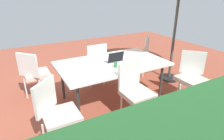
{
  "coord_description": "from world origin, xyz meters",
  "views": [
    {
      "loc": [
        1.65,
        2.99,
        2.05
      ],
      "look_at": [
        0.0,
        0.0,
        0.62
      ],
      "focal_mm": 30.87,
      "sensor_mm": 36.0,
      "label": 1
    }
  ],
  "objects_px": {
    "laptop": "(114,60)",
    "chair_southeast": "(35,72)",
    "chair_south": "(95,62)",
    "chair_northwest": "(191,75)",
    "chair_southwest": "(141,53)",
    "chair_north": "(135,89)",
    "cup": "(116,65)",
    "chair_northeast": "(57,112)",
    "dining_table": "(112,65)"
  },
  "relations": [
    {
      "from": "chair_northeast",
      "to": "cup",
      "type": "relative_size",
      "value": 9.78
    },
    {
      "from": "chair_southwest",
      "to": "chair_northwest",
      "type": "distance_m",
      "value": 1.55
    },
    {
      "from": "chair_southwest",
      "to": "cup",
      "type": "height_order",
      "value": "chair_southwest"
    },
    {
      "from": "chair_north",
      "to": "chair_northwest",
      "type": "relative_size",
      "value": 1.0
    },
    {
      "from": "laptop",
      "to": "cup",
      "type": "height_order",
      "value": "laptop"
    },
    {
      "from": "cup",
      "to": "laptop",
      "type": "bearing_deg",
      "value": -113.4
    },
    {
      "from": "dining_table",
      "to": "chair_northwest",
      "type": "bearing_deg",
      "value": 147.28
    },
    {
      "from": "dining_table",
      "to": "chair_north",
      "type": "bearing_deg",
      "value": 90.67
    },
    {
      "from": "chair_northwest",
      "to": "laptop",
      "type": "height_order",
      "value": "laptop"
    },
    {
      "from": "chair_south",
      "to": "dining_table",
      "type": "bearing_deg",
      "value": 92.95
    },
    {
      "from": "dining_table",
      "to": "laptop",
      "type": "height_order",
      "value": "laptop"
    },
    {
      "from": "dining_table",
      "to": "chair_northeast",
      "type": "height_order",
      "value": "chair_northeast"
    },
    {
      "from": "laptop",
      "to": "cup",
      "type": "distance_m",
      "value": 0.28
    },
    {
      "from": "dining_table",
      "to": "chair_south",
      "type": "distance_m",
      "value": 0.75
    },
    {
      "from": "chair_southeast",
      "to": "chair_northwest",
      "type": "bearing_deg",
      "value": -163.9
    },
    {
      "from": "chair_north",
      "to": "chair_northeast",
      "type": "height_order",
      "value": "same"
    },
    {
      "from": "chair_southwest",
      "to": "chair_north",
      "type": "bearing_deg",
      "value": 7.97
    },
    {
      "from": "chair_south",
      "to": "chair_north",
      "type": "relative_size",
      "value": 1.0
    },
    {
      "from": "chair_southeast",
      "to": "chair_north",
      "type": "distance_m",
      "value": 2.01
    },
    {
      "from": "laptop",
      "to": "chair_southeast",
      "type": "bearing_deg",
      "value": -29.29
    },
    {
      "from": "chair_southeast",
      "to": "dining_table",
      "type": "bearing_deg",
      "value": -162.75
    },
    {
      "from": "dining_table",
      "to": "laptop",
      "type": "bearing_deg",
      "value": -170.77
    },
    {
      "from": "dining_table",
      "to": "chair_southeast",
      "type": "bearing_deg",
      "value": -30.4
    },
    {
      "from": "chair_north",
      "to": "laptop",
      "type": "bearing_deg",
      "value": 79.8
    },
    {
      "from": "chair_southwest",
      "to": "chair_northwest",
      "type": "relative_size",
      "value": 1.0
    },
    {
      "from": "dining_table",
      "to": "chair_south",
      "type": "relative_size",
      "value": 2.06
    },
    {
      "from": "chair_north",
      "to": "cup",
      "type": "xyz_separation_m",
      "value": [
        0.07,
        -0.51,
        0.27
      ]
    },
    {
      "from": "chair_southwest",
      "to": "laptop",
      "type": "bearing_deg",
      "value": -10.97
    },
    {
      "from": "chair_south",
      "to": "chair_northwest",
      "type": "distance_m",
      "value": 2.02
    },
    {
      "from": "dining_table",
      "to": "chair_northeast",
      "type": "bearing_deg",
      "value": 31.18
    },
    {
      "from": "chair_northeast",
      "to": "cup",
      "type": "distance_m",
      "value": 1.33
    },
    {
      "from": "chair_south",
      "to": "chair_northwest",
      "type": "bearing_deg",
      "value": 130.14
    },
    {
      "from": "chair_southwest",
      "to": "chair_northeast",
      "type": "distance_m",
      "value": 2.91
    },
    {
      "from": "chair_north",
      "to": "chair_northeast",
      "type": "xyz_separation_m",
      "value": [
        1.27,
        0.01,
        0.0
      ]
    },
    {
      "from": "chair_north",
      "to": "cup",
      "type": "distance_m",
      "value": 0.58
    },
    {
      "from": "laptop",
      "to": "cup",
      "type": "bearing_deg",
      "value": 66.54
    },
    {
      "from": "chair_southeast",
      "to": "chair_northwest",
      "type": "distance_m",
      "value": 3.02
    },
    {
      "from": "chair_southwest",
      "to": "chair_north",
      "type": "relative_size",
      "value": 1.0
    },
    {
      "from": "chair_southwest",
      "to": "laptop",
      "type": "xyz_separation_m",
      "value": [
        1.19,
        0.73,
        0.27
      ]
    },
    {
      "from": "chair_southeast",
      "to": "chair_south",
      "type": "bearing_deg",
      "value": -133.95
    },
    {
      "from": "chair_northeast",
      "to": "dining_table",
      "type": "bearing_deg",
      "value": -14.07
    },
    {
      "from": "chair_south",
      "to": "cup",
      "type": "distance_m",
      "value": 1.02
    },
    {
      "from": "chair_northwest",
      "to": "cup",
      "type": "xyz_separation_m",
      "value": [
        1.32,
        -0.57,
        0.27
      ]
    },
    {
      "from": "chair_south",
      "to": "chair_northwest",
      "type": "relative_size",
      "value": 1.0
    },
    {
      "from": "chair_south",
      "to": "chair_northeast",
      "type": "distance_m",
      "value": 1.93
    },
    {
      "from": "chair_north",
      "to": "chair_northwest",
      "type": "height_order",
      "value": "same"
    },
    {
      "from": "chair_north",
      "to": "laptop",
      "type": "distance_m",
      "value": 0.81
    },
    {
      "from": "chair_northwest",
      "to": "cup",
      "type": "distance_m",
      "value": 1.47
    },
    {
      "from": "chair_northwest",
      "to": "chair_south",
      "type": "bearing_deg",
      "value": 177.39
    },
    {
      "from": "chair_southeast",
      "to": "cup",
      "type": "distance_m",
      "value": 1.63
    }
  ]
}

